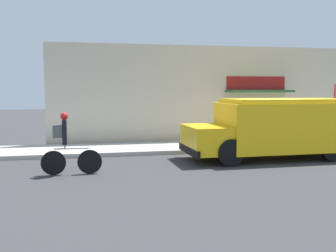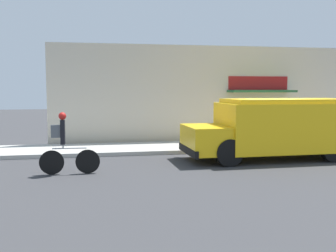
{
  "view_description": "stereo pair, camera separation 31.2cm",
  "coord_description": "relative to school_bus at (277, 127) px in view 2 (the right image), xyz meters",
  "views": [
    {
      "loc": [
        -7.0,
        -14.17,
        2.46
      ],
      "look_at": [
        -4.05,
        -0.2,
        1.1
      ],
      "focal_mm": 42.0,
      "sensor_mm": 36.0,
      "label": 1
    },
    {
      "loc": [
        -6.69,
        -14.23,
        2.46
      ],
      "look_at": [
        -4.05,
        -0.2,
        1.1
      ],
      "focal_mm": 42.0,
      "sensor_mm": 36.0,
      "label": 2
    }
  ],
  "objects": [
    {
      "name": "ground_plane",
      "position": [
        0.41,
        1.54,
        -1.12
      ],
      "size": [
        70.0,
        70.0,
        0.0
      ],
      "primitive_type": "plane",
      "color": "#38383A"
    },
    {
      "name": "sidewalk",
      "position": [
        0.41,
        2.86,
        -1.04
      ],
      "size": [
        28.0,
        2.64,
        0.15
      ],
      "color": "#ADAAA3",
      "rests_on": "ground_plane"
    },
    {
      "name": "cyclist",
      "position": [
        -7.12,
        -1.19,
        -0.27
      ],
      "size": [
        1.72,
        0.22,
        1.79
      ],
      "rotation": [
        0.0,
        0.0,
        -0.04
      ],
      "color": "black",
      "rests_on": "ground_plane"
    },
    {
      "name": "storefront",
      "position": [
        0.42,
        4.5,
        1.08
      ],
      "size": [
        17.28,
        1.08,
        4.38
      ],
      "color": "beige",
      "rests_on": "ground_plane"
    },
    {
      "name": "trash_bin",
      "position": [
        0.41,
        2.87,
        -0.51
      ],
      "size": [
        0.5,
        0.5,
        0.9
      ],
      "color": "slate",
      "rests_on": "sidewalk"
    },
    {
      "name": "school_bus",
      "position": [
        0.0,
        0.0,
        0.0
      ],
      "size": [
        6.02,
        2.71,
        2.11
      ],
      "rotation": [
        0.0,
        0.0,
        0.02
      ],
      "color": "yellow",
      "rests_on": "ground_plane"
    }
  ]
}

